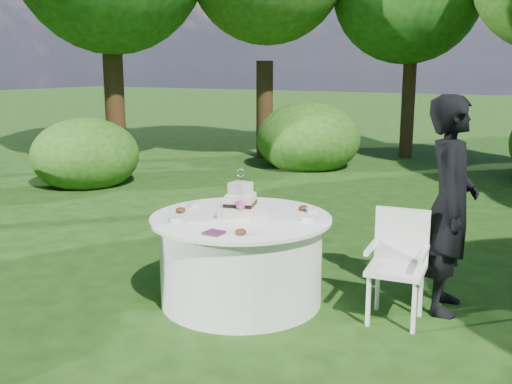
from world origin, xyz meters
TOP-DOWN VIEW (x-y plane):
  - ground at (0.00, 0.00)m, footprint 80.00×80.00m
  - napkins at (0.10, -0.57)m, footprint 0.14×0.14m
  - feather_plume at (-0.22, -0.37)m, footprint 0.48×0.07m
  - guest at (1.60, 0.70)m, footprint 0.53×0.72m
  - table at (0.00, 0.00)m, footprint 1.56×1.56m
  - cake at (0.01, -0.01)m, footprint 0.33×0.33m
  - chair at (1.30, 0.32)m, footprint 0.49×0.48m
  - votives at (0.03, 0.05)m, footprint 1.22×0.95m
  - petal_cups at (0.05, -0.06)m, footprint 1.00×1.04m

SIDE VIEW (x-z plane):
  - ground at x=0.00m, z-range 0.00..0.00m
  - table at x=0.00m, z-range 0.00..0.77m
  - chair at x=1.30m, z-range 0.07..0.97m
  - feather_plume at x=-0.22m, z-range 0.77..0.78m
  - napkins at x=0.10m, z-range 0.77..0.79m
  - votives at x=0.03m, z-range 0.77..0.81m
  - petal_cups at x=0.05m, z-range 0.77..0.82m
  - cake at x=0.01m, z-range 0.67..1.09m
  - guest at x=1.60m, z-range 0.00..1.82m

